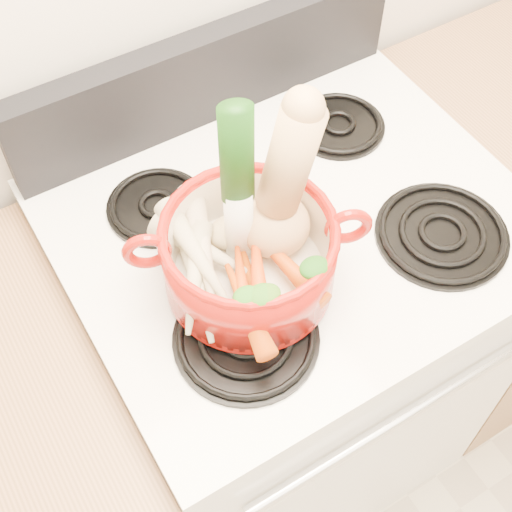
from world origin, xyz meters
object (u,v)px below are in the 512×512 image
stove_body (285,353)px  leek (238,185)px  squash (277,187)px  dutch_oven (249,256)px

stove_body → leek: leek is taller
stove_body → squash: 0.68m
dutch_oven → squash: (0.06, 0.02, 0.10)m
dutch_oven → squash: squash is taller
squash → leek: leek is taller
squash → leek: bearing=175.5°
stove_body → leek: 0.70m
stove_body → dutch_oven: (-0.14, -0.08, 0.57)m
dutch_oven → leek: (0.01, 0.04, 0.12)m
stove_body → leek: (-0.13, -0.04, 0.69)m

